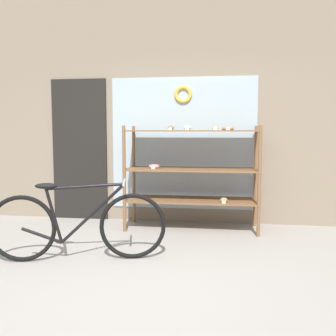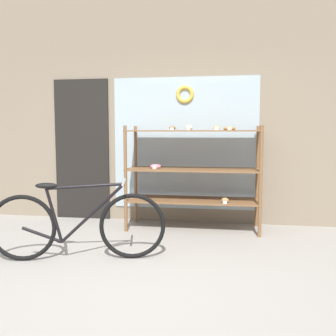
% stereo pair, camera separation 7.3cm
% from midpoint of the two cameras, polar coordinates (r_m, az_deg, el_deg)
% --- Properties ---
extents(ground_plane, '(30.00, 30.00, 0.00)m').
position_cam_midpoint_polar(ground_plane, '(3.44, -4.89, -17.02)').
color(ground_plane, gray).
extents(storefront_facade, '(5.64, 0.13, 3.54)m').
position_cam_midpoint_polar(storefront_facade, '(5.52, 0.60, 9.76)').
color(storefront_facade, gray).
rests_on(storefront_facade, ground_plane).
extents(display_case, '(1.78, 0.60, 1.41)m').
position_cam_midpoint_polar(display_case, '(5.05, 4.30, 0.08)').
color(display_case, brown).
rests_on(display_case, ground_plane).
extents(bicycle, '(1.77, 0.56, 0.82)m').
position_cam_midpoint_polar(bicycle, '(3.99, -13.16, -8.40)').
color(bicycle, black).
rests_on(bicycle, ground_plane).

